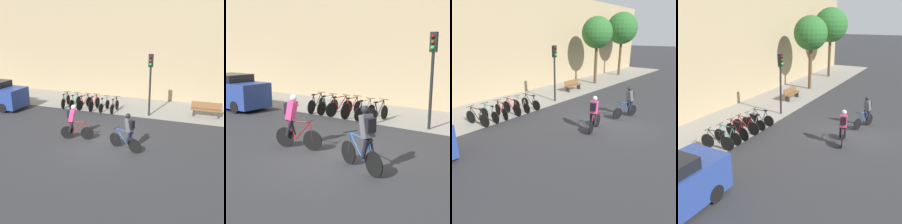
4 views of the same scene
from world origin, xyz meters
TOP-DOWN VIEW (x-y plane):
  - ground at (0.00, 0.00)m, footprint 200.00×200.00m
  - kerb_strip at (0.00, 6.75)m, footprint 44.00×4.50m
  - building_facade at (0.00, 9.30)m, footprint 44.00×0.60m
  - cyclist_pink at (-1.53, 0.07)m, footprint 1.63×0.59m
  - cyclist_grey at (1.40, -0.30)m, footprint 1.67×0.71m
  - parked_bike_0 at (-4.78, 5.04)m, footprint 0.47×1.73m
  - parked_bike_1 at (-4.06, 5.04)m, footprint 0.46×1.68m
  - parked_bike_2 at (-3.34, 5.04)m, footprint 0.50×1.71m
  - parked_bike_3 at (-2.62, 5.04)m, footprint 0.46×1.75m
  - parked_bike_4 at (-1.90, 5.04)m, footprint 0.46×1.63m
  - parked_bike_5 at (-1.18, 5.04)m, footprint 0.46×1.69m
  - traffic_light_pole at (1.11, 5.04)m, footprint 0.26×0.30m
  - bench at (4.47, 6.08)m, footprint 1.83×0.44m
  - street_tree_0 at (8.26, 6.30)m, footprint 2.82×2.82m
  - street_tree_1 at (14.24, 6.82)m, footprint 3.41×3.41m

SIDE VIEW (x-z plane):
  - ground at x=0.00m, z-range 0.00..0.00m
  - kerb_strip at x=0.00m, z-range 0.00..0.01m
  - parked_bike_4 at x=-1.90m, z-range -0.09..0.85m
  - parked_bike_5 at x=-1.18m, z-range -0.09..0.87m
  - parked_bike_1 at x=-4.06m, z-range -0.08..0.88m
  - parked_bike_2 at x=-3.34m, z-range -0.08..0.90m
  - parked_bike_0 at x=-4.78m, z-range -0.08..0.90m
  - parked_bike_3 at x=-2.62m, z-range -0.08..0.91m
  - bench at x=4.47m, z-range 0.03..0.92m
  - cyclist_grey at x=1.40m, z-range 0.06..1.83m
  - cyclist_pink at x=-1.53m, z-range 0.06..1.83m
  - traffic_light_pole at x=1.11m, z-range 0.72..4.53m
  - building_facade at x=0.00m, z-range 0.00..7.94m
  - street_tree_0 at x=8.26m, z-range 1.61..7.72m
  - street_tree_1 at x=14.24m, z-range 1.73..8.66m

